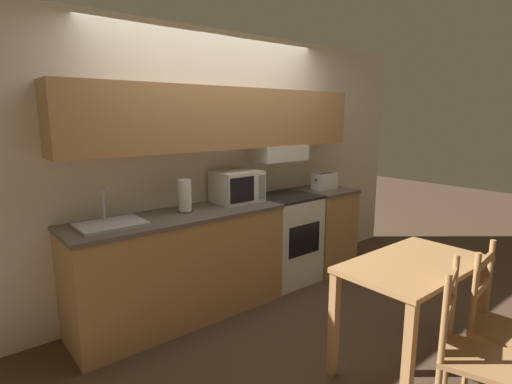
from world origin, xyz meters
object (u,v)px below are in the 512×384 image
dining_table (413,279)px  chair_right_of_table (501,327)px  chair_left_of_table (470,353)px  microwave (237,186)px  paper_towel_roll (185,196)px  sink_basin (111,223)px  stove_range (285,238)px  toaster (324,181)px

dining_table → chair_right_of_table: chair_right_of_table is taller
chair_left_of_table → chair_right_of_table: (0.45, 0.00, 0.00)m
microwave → paper_towel_roll: size_ratio=1.54×
paper_towel_roll → chair_left_of_table: (0.57, -2.19, -0.64)m
paper_towel_roll → chair_right_of_table: (1.01, -2.19, -0.64)m
sink_basin → stove_range: bearing=0.3°
sink_basin → chair_left_of_table: sink_basin is taller
chair_left_of_table → toaster: bearing=43.0°
chair_left_of_table → chair_right_of_table: bearing=-17.5°
paper_towel_roll → chair_left_of_table: paper_towel_roll is taller
chair_right_of_table → stove_range: bearing=78.2°
chair_left_of_table → chair_right_of_table: 0.45m
microwave → sink_basin: bearing=-176.0°
sink_basin → paper_towel_roll: size_ratio=1.71×
stove_range → paper_towel_roll: paper_towel_roll is taller
paper_towel_roll → chair_left_of_table: 2.35m
chair_left_of_table → chair_right_of_table: same height
paper_towel_roll → dining_table: bearing=-64.6°
paper_towel_roll → chair_left_of_table: size_ratio=0.30×
stove_range → chair_right_of_table: chair_right_of_table is taller
microwave → toaster: 1.17m
sink_basin → chair_left_of_table: bearing=-60.2°
stove_range → sink_basin: bearing=-179.7°
stove_range → paper_towel_roll: 1.32m
dining_table → sink_basin: bearing=131.6°
dining_table → chair_left_of_table: size_ratio=1.13×
dining_table → chair_right_of_table: 0.58m
microwave → dining_table: bearing=-83.3°
chair_right_of_table → toaster: bearing=63.1°
stove_range → chair_right_of_table: bearing=-94.2°
microwave → chair_left_of_table: 2.33m
chair_left_of_table → stove_range: bearing=56.5°
stove_range → toaster: toaster is taller
sink_basin → dining_table: 2.23m
stove_range → chair_left_of_table: bearing=-105.7°
toaster → chair_left_of_table: 2.53m
stove_range → dining_table: 1.71m
dining_table → stove_range: bearing=77.5°
stove_range → sink_basin: 1.90m
dining_table → chair_left_of_table: chair_left_of_table is taller
stove_range → chair_left_of_table: (-0.61, -2.16, -0.03)m
microwave → chair_left_of_table: (-0.03, -2.24, -0.65)m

